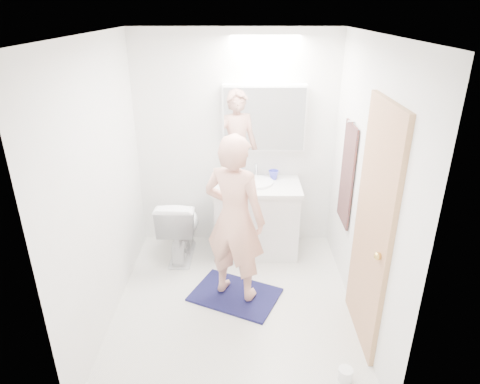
{
  "coord_description": "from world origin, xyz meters",
  "views": [
    {
      "loc": [
        0.07,
        -3.22,
        2.59
      ],
      "look_at": [
        0.05,
        0.25,
        1.05
      ],
      "focal_mm": 31.53,
      "sensor_mm": 36.0,
      "label": 1
    }
  ],
  "objects_px": {
    "vanity_cabinet": "(256,220)",
    "toilet_paper_roll": "(345,374)",
    "soap_bottle_b": "(239,172)",
    "toilet": "(180,227)",
    "medicine_cabinet": "(264,118)",
    "person": "(235,219)",
    "soap_bottle_a": "(224,170)",
    "toothbrush_cup": "(274,175)"
  },
  "relations": [
    {
      "from": "vanity_cabinet",
      "to": "toilet_paper_roll",
      "type": "height_order",
      "value": "vanity_cabinet"
    },
    {
      "from": "soap_bottle_b",
      "to": "toilet",
      "type": "bearing_deg",
      "value": -155.57
    },
    {
      "from": "medicine_cabinet",
      "to": "person",
      "type": "distance_m",
      "value": 1.28
    },
    {
      "from": "medicine_cabinet",
      "to": "toilet",
      "type": "distance_m",
      "value": 1.49
    },
    {
      "from": "toilet_paper_roll",
      "to": "vanity_cabinet",
      "type": "bearing_deg",
      "value": 108.66
    },
    {
      "from": "soap_bottle_a",
      "to": "soap_bottle_b",
      "type": "distance_m",
      "value": 0.18
    },
    {
      "from": "toothbrush_cup",
      "to": "soap_bottle_b",
      "type": "bearing_deg",
      "value": 176.98
    },
    {
      "from": "medicine_cabinet",
      "to": "soap_bottle_a",
      "type": "height_order",
      "value": "medicine_cabinet"
    },
    {
      "from": "soap_bottle_b",
      "to": "toothbrush_cup",
      "type": "distance_m",
      "value": 0.38
    },
    {
      "from": "medicine_cabinet",
      "to": "toothbrush_cup",
      "type": "bearing_deg",
      "value": -23.03
    },
    {
      "from": "vanity_cabinet",
      "to": "soap_bottle_b",
      "type": "bearing_deg",
      "value": 136.32
    },
    {
      "from": "soap_bottle_b",
      "to": "person",
      "type": "bearing_deg",
      "value": -92.0
    },
    {
      "from": "medicine_cabinet",
      "to": "soap_bottle_a",
      "type": "xyz_separation_m",
      "value": [
        -0.43,
        -0.06,
        -0.57
      ]
    },
    {
      "from": "toilet",
      "to": "toilet_paper_roll",
      "type": "relative_size",
      "value": 6.65
    },
    {
      "from": "toothbrush_cup",
      "to": "toilet_paper_roll",
      "type": "bearing_deg",
      "value": -77.84
    },
    {
      "from": "vanity_cabinet",
      "to": "soap_bottle_b",
      "type": "distance_m",
      "value": 0.57
    },
    {
      "from": "medicine_cabinet",
      "to": "vanity_cabinet",
      "type": "bearing_deg",
      "value": -109.15
    },
    {
      "from": "toilet",
      "to": "toothbrush_cup",
      "type": "xyz_separation_m",
      "value": [
        1.03,
        0.28,
        0.51
      ]
    },
    {
      "from": "soap_bottle_b",
      "to": "toilet_paper_roll",
      "type": "distance_m",
      "value": 2.34
    },
    {
      "from": "medicine_cabinet",
      "to": "soap_bottle_a",
      "type": "bearing_deg",
      "value": -172.09
    },
    {
      "from": "soap_bottle_a",
      "to": "toilet_paper_roll",
      "type": "relative_size",
      "value": 2.0
    },
    {
      "from": "toilet",
      "to": "soap_bottle_b",
      "type": "distance_m",
      "value": 0.89
    },
    {
      "from": "toilet",
      "to": "soap_bottle_a",
      "type": "height_order",
      "value": "soap_bottle_a"
    },
    {
      "from": "toilet",
      "to": "medicine_cabinet",
      "type": "bearing_deg",
      "value": -158.52
    },
    {
      "from": "vanity_cabinet",
      "to": "toothbrush_cup",
      "type": "bearing_deg",
      "value": 40.02
    },
    {
      "from": "vanity_cabinet",
      "to": "soap_bottle_a",
      "type": "height_order",
      "value": "soap_bottle_a"
    },
    {
      "from": "vanity_cabinet",
      "to": "toilet",
      "type": "relative_size",
      "value": 1.23
    },
    {
      "from": "soap_bottle_a",
      "to": "person",
      "type": "bearing_deg",
      "value": -82.28
    },
    {
      "from": "vanity_cabinet",
      "to": "medicine_cabinet",
      "type": "height_order",
      "value": "medicine_cabinet"
    },
    {
      "from": "medicine_cabinet",
      "to": "toothbrush_cup",
      "type": "xyz_separation_m",
      "value": [
        0.12,
        -0.05,
        -0.63
      ]
    },
    {
      "from": "vanity_cabinet",
      "to": "soap_bottle_b",
      "type": "height_order",
      "value": "soap_bottle_b"
    },
    {
      "from": "vanity_cabinet",
      "to": "soap_bottle_a",
      "type": "bearing_deg",
      "value": 157.31
    },
    {
      "from": "medicine_cabinet",
      "to": "toilet_paper_roll",
      "type": "bearing_deg",
      "value": -75.02
    },
    {
      "from": "toilet",
      "to": "soap_bottle_b",
      "type": "xyz_separation_m",
      "value": [
        0.65,
        0.3,
        0.54
      ]
    },
    {
      "from": "medicine_cabinet",
      "to": "soap_bottle_b",
      "type": "height_order",
      "value": "medicine_cabinet"
    },
    {
      "from": "toilet_paper_roll",
      "to": "soap_bottle_b",
      "type": "bearing_deg",
      "value": 111.84
    },
    {
      "from": "medicine_cabinet",
      "to": "soap_bottle_b",
      "type": "relative_size",
      "value": 5.43
    },
    {
      "from": "person",
      "to": "toothbrush_cup",
      "type": "height_order",
      "value": "person"
    },
    {
      "from": "person",
      "to": "toothbrush_cup",
      "type": "bearing_deg",
      "value": -87.88
    },
    {
      "from": "medicine_cabinet",
      "to": "person",
      "type": "xyz_separation_m",
      "value": [
        -0.3,
        -1.05,
        -0.66
      ]
    },
    {
      "from": "soap_bottle_a",
      "to": "toothbrush_cup",
      "type": "bearing_deg",
      "value": 1.04
    },
    {
      "from": "soap_bottle_b",
      "to": "vanity_cabinet",
      "type": "bearing_deg",
      "value": -43.68
    }
  ]
}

